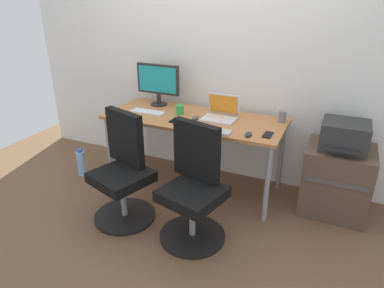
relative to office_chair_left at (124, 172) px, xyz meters
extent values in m
plane|color=brown|center=(0.35, 0.72, -0.42)|extent=(5.28, 5.28, 0.00)
cube|color=white|center=(0.35, 1.15, 0.88)|extent=(4.40, 0.04, 2.60)
cube|color=#B77542|center=(0.35, 0.72, 0.31)|extent=(1.73, 0.70, 0.03)
cylinder|color=gray|center=(-0.46, 0.42, -0.06)|extent=(0.04, 0.04, 0.72)
cylinder|color=gray|center=(1.17, 0.42, -0.06)|extent=(0.04, 0.04, 0.72)
cylinder|color=gray|center=(-0.46, 1.02, -0.06)|extent=(0.04, 0.04, 0.72)
cylinder|color=gray|center=(1.17, 1.02, -0.06)|extent=(0.04, 0.04, 0.72)
cylinder|color=black|center=(0.02, -0.06, -0.41)|extent=(0.54, 0.54, 0.03)
cylinder|color=gray|center=(0.02, -0.06, -0.22)|extent=(0.05, 0.05, 0.34)
cube|color=black|center=(0.02, -0.06, -0.01)|extent=(0.55, 0.55, 0.09)
cube|color=black|center=(-0.04, 0.12, 0.28)|extent=(0.42, 0.20, 0.48)
cylinder|color=black|center=(0.68, -0.06, -0.41)|extent=(0.54, 0.54, 0.03)
cylinder|color=gray|center=(0.68, -0.06, -0.22)|extent=(0.05, 0.05, 0.34)
cube|color=black|center=(0.68, -0.06, -0.01)|extent=(0.53, 0.53, 0.09)
cube|color=black|center=(0.64, 0.12, 0.28)|extent=(0.42, 0.17, 0.48)
cube|color=brown|center=(1.70, 0.83, -0.11)|extent=(0.56, 0.50, 0.63)
cube|color=#4C4C4C|center=(1.70, 0.58, -0.02)|extent=(0.51, 0.01, 0.04)
cube|color=#2D2D2D|center=(1.70, 0.83, 0.32)|extent=(0.38, 0.34, 0.24)
cube|color=#262626|center=(1.70, 0.63, 0.26)|extent=(0.27, 0.06, 0.01)
cylinder|color=#8CBFF2|center=(-0.86, 0.41, -0.28)|extent=(0.09, 0.09, 0.28)
cylinder|color=#2D59B2|center=(-0.86, 0.41, -0.13)|extent=(0.06, 0.06, 0.03)
cylinder|color=#262626|center=(-0.15, 0.93, 0.33)|extent=(0.18, 0.18, 0.01)
cylinder|color=#262626|center=(-0.15, 0.93, 0.40)|extent=(0.04, 0.04, 0.11)
cube|color=#262626|center=(-0.15, 0.93, 0.61)|extent=(0.48, 0.03, 0.31)
cube|color=teal|center=(-0.15, 0.91, 0.61)|extent=(0.43, 0.00, 0.26)
cube|color=silver|center=(0.60, 0.73, 0.34)|extent=(0.31, 0.22, 0.02)
cube|color=silver|center=(0.60, 0.86, 0.45)|extent=(0.31, 0.05, 0.21)
cube|color=orange|center=(0.60, 0.86, 0.45)|extent=(0.28, 0.04, 0.18)
cube|color=silver|center=(-0.12, 0.64, 0.34)|extent=(0.34, 0.12, 0.02)
cube|color=#B7B7B7|center=(0.64, 0.45, 0.34)|extent=(0.34, 0.12, 0.02)
ellipsoid|color=#515156|center=(0.39, 0.67, 0.34)|extent=(0.06, 0.10, 0.03)
ellipsoid|color=#2D2D2D|center=(0.96, 0.47, 0.34)|extent=(0.06, 0.10, 0.03)
cylinder|color=green|center=(0.19, 0.74, 0.37)|extent=(0.08, 0.08, 0.09)
cylinder|color=slate|center=(1.15, 0.93, 0.38)|extent=(0.07, 0.07, 0.10)
cube|color=black|center=(1.11, 0.55, 0.33)|extent=(0.07, 0.14, 0.01)
cube|color=black|center=(0.23, 0.56, 0.33)|extent=(0.07, 0.14, 0.01)
camera|label=1|loc=(1.63, -2.16, 1.44)|focal=32.35mm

